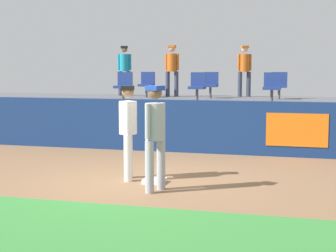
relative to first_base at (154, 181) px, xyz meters
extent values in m
plane|color=#846042|center=(-0.27, -0.07, -0.04)|extent=(60.00, 60.00, 0.00)
cube|color=#388438|center=(-0.27, -3.13, -0.04)|extent=(18.00, 2.80, 0.01)
cube|color=white|center=(0.00, 0.00, 0.00)|extent=(0.40, 0.40, 0.08)
cylinder|color=white|center=(-0.63, 0.32, 0.42)|extent=(0.16, 0.16, 0.92)
cylinder|color=white|center=(-0.54, 0.00, 0.42)|extent=(0.16, 0.16, 0.92)
cylinder|color=white|center=(-0.59, 0.16, 1.20)|extent=(0.44, 0.44, 0.65)
sphere|color=#8C6647|center=(-0.59, 0.16, 1.71)|extent=(0.24, 0.24, 0.24)
cube|color=black|center=(-0.59, 0.16, 1.78)|extent=(0.31, 0.31, 0.08)
cylinder|color=white|center=(-0.65, 0.36, 1.22)|extent=(0.09, 0.09, 0.60)
cylinder|color=white|center=(-0.53, -0.05, 1.22)|extent=(0.09, 0.09, 0.60)
ellipsoid|color=brown|center=(-0.55, 0.39, 0.96)|extent=(0.17, 0.23, 0.28)
cylinder|color=#9EA3AD|center=(0.28, -0.50, 0.43)|extent=(0.16, 0.16, 0.93)
cylinder|color=#9EA3AD|center=(0.16, -0.82, 0.43)|extent=(0.16, 0.16, 0.93)
cylinder|color=#9EA3AD|center=(0.22, -0.66, 1.22)|extent=(0.46, 0.46, 0.66)
sphere|color=brown|center=(0.22, -0.66, 1.74)|extent=(0.24, 0.24, 0.24)
cube|color=#193899|center=(0.22, -0.66, 1.81)|extent=(0.33, 0.33, 0.09)
cylinder|color=#9EA3AD|center=(0.29, -0.46, 1.24)|extent=(0.10, 0.10, 0.61)
cylinder|color=#9EA3AD|center=(0.14, -0.86, 1.24)|extent=(0.10, 0.10, 0.61)
cube|color=navy|center=(-0.27, 3.82, 0.65)|extent=(18.00, 0.24, 1.38)
cube|color=orange|center=(2.57, 3.69, 0.65)|extent=(1.50, 0.02, 0.83)
cube|color=#59595E|center=(-0.27, 6.39, 0.59)|extent=(18.00, 4.80, 1.26)
cylinder|color=#4C4C51|center=(-2.54, 5.19, 1.42)|extent=(0.08, 0.08, 0.40)
cube|color=navy|center=(-2.54, 5.19, 1.62)|extent=(0.46, 0.44, 0.08)
cube|color=navy|center=(-2.54, 5.38, 1.86)|extent=(0.46, 0.06, 0.40)
cylinder|color=#4C4C51|center=(-2.38, 6.99, 1.42)|extent=(0.08, 0.08, 0.40)
cube|color=navy|center=(-2.38, 6.99, 1.62)|extent=(0.47, 0.44, 0.08)
cube|color=navy|center=(-2.38, 7.18, 1.86)|extent=(0.47, 0.06, 0.40)
cylinder|color=#4C4C51|center=(1.84, 5.19, 1.42)|extent=(0.08, 0.08, 0.40)
cube|color=navy|center=(1.84, 5.19, 1.62)|extent=(0.48, 0.44, 0.08)
cube|color=navy|center=(1.84, 5.38, 1.86)|extent=(0.48, 0.06, 0.40)
cylinder|color=#4C4C51|center=(-0.22, 6.99, 1.42)|extent=(0.08, 0.08, 0.40)
cube|color=navy|center=(-0.22, 6.99, 1.62)|extent=(0.44, 0.44, 0.08)
cube|color=navy|center=(-0.22, 7.18, 1.86)|extent=(0.44, 0.06, 0.40)
cylinder|color=#4C4C51|center=(1.94, 6.99, 1.42)|extent=(0.08, 0.08, 0.40)
cube|color=navy|center=(1.94, 6.99, 1.62)|extent=(0.46, 0.44, 0.08)
cube|color=navy|center=(1.94, 7.18, 1.86)|extent=(0.46, 0.06, 0.40)
cylinder|color=#4C4C51|center=(-0.28, 5.19, 1.42)|extent=(0.08, 0.08, 0.40)
cube|color=navy|center=(-0.28, 5.19, 1.62)|extent=(0.45, 0.44, 0.08)
cube|color=navy|center=(-0.28, 5.38, 1.86)|extent=(0.45, 0.06, 0.40)
cylinder|color=#33384C|center=(-1.51, 7.63, 1.65)|extent=(0.15, 0.15, 0.85)
cylinder|color=#33384C|center=(-1.82, 7.64, 1.65)|extent=(0.15, 0.15, 0.85)
cylinder|color=#BF5919|center=(-1.67, 7.64, 2.37)|extent=(0.34, 0.34, 0.60)
sphere|color=tan|center=(-1.67, 7.64, 2.84)|extent=(0.22, 0.22, 0.22)
cube|color=#BF5919|center=(-1.67, 7.64, 2.91)|extent=(0.24, 0.24, 0.08)
cylinder|color=#BF5919|center=(-1.47, 7.63, 2.39)|extent=(0.09, 0.09, 0.56)
cylinder|color=#BF5919|center=(-1.87, 7.65, 2.39)|extent=(0.09, 0.09, 0.56)
cylinder|color=#33384C|center=(0.85, 8.25, 1.64)|extent=(0.14, 0.14, 0.84)
cylinder|color=#33384C|center=(0.57, 8.14, 1.64)|extent=(0.14, 0.14, 0.84)
cylinder|color=#BF5919|center=(0.71, 8.20, 2.36)|extent=(0.42, 0.42, 0.59)
sphere|color=beige|center=(0.71, 8.20, 2.82)|extent=(0.22, 0.22, 0.22)
cube|color=#BF5919|center=(0.71, 8.20, 2.89)|extent=(0.30, 0.30, 0.08)
cylinder|color=#BF5919|center=(0.90, 8.27, 2.38)|extent=(0.09, 0.09, 0.55)
cylinder|color=#BF5919|center=(0.53, 8.12, 2.38)|extent=(0.09, 0.09, 0.55)
cylinder|color=#33384C|center=(-3.32, 7.94, 1.65)|extent=(0.15, 0.15, 0.85)
cylinder|color=#33384C|center=(-3.63, 7.87, 1.65)|extent=(0.15, 0.15, 0.85)
cylinder|color=teal|center=(-3.47, 7.90, 2.38)|extent=(0.40, 0.40, 0.60)
sphere|color=#8C6647|center=(-3.47, 7.90, 2.85)|extent=(0.22, 0.22, 0.22)
cube|color=black|center=(-3.47, 7.90, 2.92)|extent=(0.29, 0.29, 0.08)
cylinder|color=teal|center=(-3.28, 7.95, 2.40)|extent=(0.09, 0.09, 0.56)
cylinder|color=teal|center=(-3.67, 7.85, 2.40)|extent=(0.09, 0.09, 0.56)
camera|label=1|loc=(2.84, -9.41, 2.14)|focal=55.38mm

